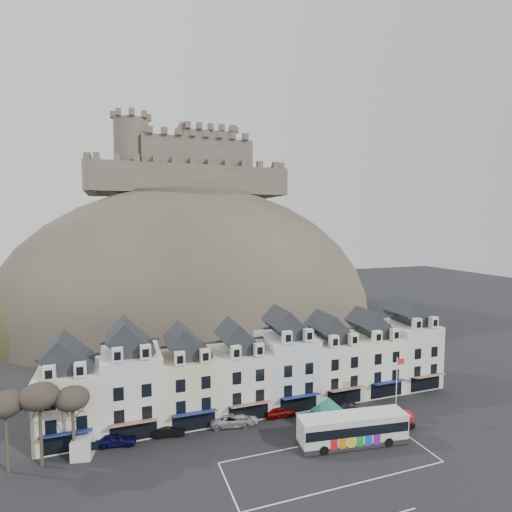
{
  "coord_description": "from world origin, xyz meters",
  "views": [
    {
      "loc": [
        -18.31,
        -33.13,
        24.6
      ],
      "look_at": [
        1.79,
        24.0,
        19.59
      ],
      "focal_mm": 28.0,
      "sensor_mm": 36.0,
      "label": 1
    }
  ],
  "objects_px": {
    "car_white": "(241,419)",
    "car_charcoal": "(352,409)",
    "bus": "(353,428)",
    "car_silver": "(232,419)",
    "car_maroon": "(280,411)",
    "white_van": "(86,441)",
    "car_navy": "(116,439)",
    "car_black": "(169,431)",
    "red_buoy": "(406,419)",
    "flagpole": "(397,385)",
    "bus_shelter": "(329,405)"
  },
  "relations": [
    {
      "from": "red_buoy",
      "to": "car_black",
      "type": "relative_size",
      "value": 0.57
    },
    {
      "from": "red_buoy",
      "to": "white_van",
      "type": "relative_size",
      "value": 0.44
    },
    {
      "from": "car_silver",
      "to": "car_maroon",
      "type": "height_order",
      "value": "car_silver"
    },
    {
      "from": "car_navy",
      "to": "car_white",
      "type": "xyz_separation_m",
      "value": [
        14.5,
        -0.0,
        -0.14
      ]
    },
    {
      "from": "white_van",
      "to": "car_navy",
      "type": "relative_size",
      "value": 1.11
    },
    {
      "from": "car_navy",
      "to": "car_black",
      "type": "height_order",
      "value": "car_navy"
    },
    {
      "from": "red_buoy",
      "to": "car_black",
      "type": "bearing_deg",
      "value": 164.58
    },
    {
      "from": "car_charcoal",
      "to": "car_white",
      "type": "bearing_deg",
      "value": 93.68
    },
    {
      "from": "car_white",
      "to": "car_navy",
      "type": "bearing_deg",
      "value": 94.19
    },
    {
      "from": "car_maroon",
      "to": "red_buoy",
      "type": "bearing_deg",
      "value": -115.52
    },
    {
      "from": "bus",
      "to": "car_navy",
      "type": "xyz_separation_m",
      "value": [
        -24.86,
        8.53,
        -1.15
      ]
    },
    {
      "from": "car_white",
      "to": "car_charcoal",
      "type": "relative_size",
      "value": 0.97
    },
    {
      "from": "car_white",
      "to": "car_maroon",
      "type": "relative_size",
      "value": 1.05
    },
    {
      "from": "white_van",
      "to": "car_black",
      "type": "height_order",
      "value": "white_van"
    },
    {
      "from": "bus_shelter",
      "to": "car_navy",
      "type": "relative_size",
      "value": 1.36
    },
    {
      "from": "bus",
      "to": "flagpole",
      "type": "distance_m",
      "value": 9.01
    },
    {
      "from": "white_van",
      "to": "car_black",
      "type": "relative_size",
      "value": 1.31
    },
    {
      "from": "car_white",
      "to": "bus",
      "type": "bearing_deg",
      "value": -125.27
    },
    {
      "from": "bus_shelter",
      "to": "flagpole",
      "type": "height_order",
      "value": "flagpole"
    },
    {
      "from": "red_buoy",
      "to": "car_black",
      "type": "height_order",
      "value": "red_buoy"
    },
    {
      "from": "car_navy",
      "to": "bus",
      "type": "bearing_deg",
      "value": -98.34
    },
    {
      "from": "car_maroon",
      "to": "bus_shelter",
      "type": "bearing_deg",
      "value": -135.44
    },
    {
      "from": "car_black",
      "to": "car_silver",
      "type": "bearing_deg",
      "value": -80.79
    },
    {
      "from": "car_white",
      "to": "car_maroon",
      "type": "xyz_separation_m",
      "value": [
        5.2,
        0.0,
        0.07
      ]
    },
    {
      "from": "car_white",
      "to": "car_charcoal",
      "type": "distance_m",
      "value": 14.45
    },
    {
      "from": "car_silver",
      "to": "bus_shelter",
      "type": "bearing_deg",
      "value": -104.47
    },
    {
      "from": "bus_shelter",
      "to": "car_navy",
      "type": "bearing_deg",
      "value": 152.44
    },
    {
      "from": "red_buoy",
      "to": "white_van",
      "type": "bearing_deg",
      "value": 168.21
    },
    {
      "from": "white_van",
      "to": "bus_shelter",
      "type": "bearing_deg",
      "value": 0.76
    },
    {
      "from": "red_buoy",
      "to": "car_charcoal",
      "type": "bearing_deg",
      "value": 130.59
    },
    {
      "from": "car_white",
      "to": "car_charcoal",
      "type": "xyz_separation_m",
      "value": [
        14.23,
        -2.5,
        0.1
      ]
    },
    {
      "from": "car_charcoal",
      "to": "flagpole",
      "type": "bearing_deg",
      "value": -113.72
    },
    {
      "from": "bus",
      "to": "white_van",
      "type": "bearing_deg",
      "value": 170.37
    },
    {
      "from": "bus",
      "to": "flagpole",
      "type": "bearing_deg",
      "value": 26.24
    },
    {
      "from": "car_black",
      "to": "car_charcoal",
      "type": "height_order",
      "value": "car_charcoal"
    },
    {
      "from": "car_silver",
      "to": "car_white",
      "type": "bearing_deg",
      "value": -79.78
    },
    {
      "from": "bus_shelter",
      "to": "car_black",
      "type": "height_order",
      "value": "bus_shelter"
    },
    {
      "from": "car_charcoal",
      "to": "red_buoy",
      "type": "bearing_deg",
      "value": -125.77
    },
    {
      "from": "red_buoy",
      "to": "car_silver",
      "type": "relative_size",
      "value": 0.4
    },
    {
      "from": "flagpole",
      "to": "bus",
      "type": "bearing_deg",
      "value": -161.12
    },
    {
      "from": "car_maroon",
      "to": "car_charcoal",
      "type": "distance_m",
      "value": 9.37
    },
    {
      "from": "car_navy",
      "to": "car_charcoal",
      "type": "distance_m",
      "value": 28.84
    },
    {
      "from": "white_van",
      "to": "car_navy",
      "type": "bearing_deg",
      "value": 11.05
    },
    {
      "from": "red_buoy",
      "to": "car_maroon",
      "type": "relative_size",
      "value": 0.53
    },
    {
      "from": "bus_shelter",
      "to": "car_silver",
      "type": "xyz_separation_m",
      "value": [
        -10.6,
        4.89,
        -2.34
      ]
    },
    {
      "from": "bus_shelter",
      "to": "car_navy",
      "type": "xyz_separation_m",
      "value": [
        -23.9,
        4.89,
        -2.34
      ]
    },
    {
      "from": "bus_shelter",
      "to": "car_maroon",
      "type": "relative_size",
      "value": 1.5
    },
    {
      "from": "white_van",
      "to": "car_maroon",
      "type": "distance_m",
      "value": 22.77
    },
    {
      "from": "bus_shelter",
      "to": "car_charcoal",
      "type": "distance_m",
      "value": 5.89
    },
    {
      "from": "car_silver",
      "to": "car_white",
      "type": "distance_m",
      "value": 1.21
    }
  ]
}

